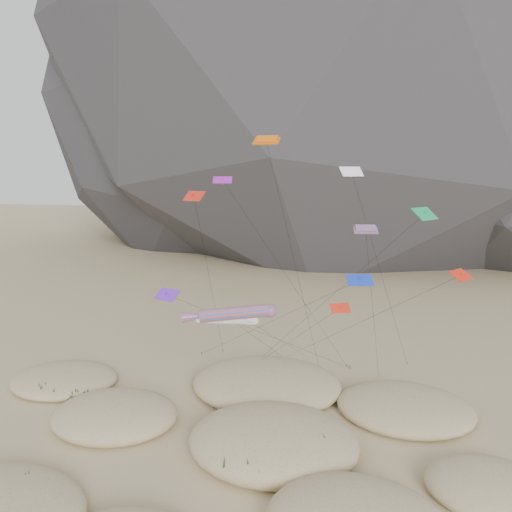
% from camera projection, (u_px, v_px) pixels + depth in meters
% --- Properties ---
extents(ground, '(500.00, 500.00, 0.00)m').
position_uv_depth(ground, '(242.00, 488.00, 36.83)').
color(ground, '#CCB789').
rests_on(ground, ground).
extents(dunes, '(51.58, 37.52, 3.93)m').
position_uv_depth(dunes, '(230.00, 439.00, 42.24)').
color(dunes, '#CCB789').
rests_on(dunes, ground).
extents(dune_grass, '(42.04, 29.89, 1.45)m').
position_uv_depth(dune_grass, '(240.00, 456.00, 39.48)').
color(dune_grass, black).
rests_on(dune_grass, ground).
extents(kite_stakes, '(25.34, 5.19, 0.30)m').
position_uv_depth(kite_stakes, '(298.00, 362.00, 60.37)').
color(kite_stakes, '#3F2D1E').
rests_on(kite_stakes, ground).
extents(rainbow_tube_kite, '(8.96, 20.97, 12.09)m').
position_uv_depth(rainbow_tube_kite, '(232.00, 314.00, 42.09)').
color(rainbow_tube_kite, '#FF451A').
rests_on(rainbow_tube_kite, ground).
extents(white_tube_kite, '(7.38, 14.41, 9.99)m').
position_uv_depth(white_tube_kite, '(229.00, 320.00, 46.28)').
color(white_tube_kite, white).
rests_on(white_tube_kite, ground).
extents(orange_parafoil, '(5.90, 10.62, 26.25)m').
position_uv_depth(orange_parafoil, '(267.00, 144.00, 45.50)').
color(orange_parafoil, '#DA580B').
rests_on(orange_parafoil, ground).
extents(multi_parafoil, '(3.32, 13.59, 18.71)m').
position_uv_depth(multi_parafoil, '(366.00, 233.00, 41.29)').
color(multi_parafoil, red).
rests_on(multi_parafoil, ground).
extents(delta_kites, '(27.95, 20.57, 23.39)m').
position_uv_depth(delta_kites, '(314.00, 244.00, 45.01)').
color(delta_kites, purple).
rests_on(delta_kites, ground).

